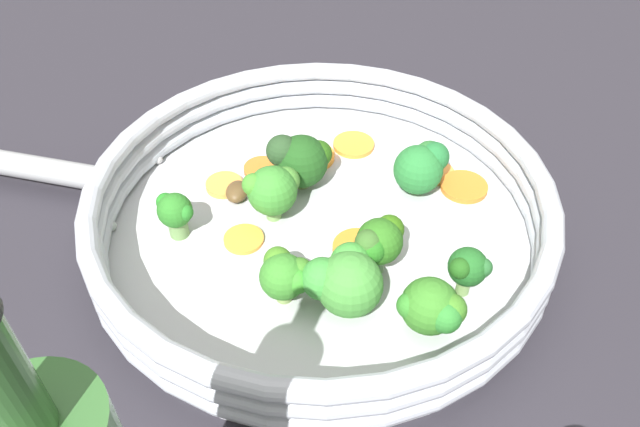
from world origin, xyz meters
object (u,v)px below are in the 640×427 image
object	(u,v)px
carrot_slice_7	(358,248)
broccoli_floret_0	(346,280)
broccoli_floret_5	(422,166)
broccoli_floret_8	(175,212)
broccoli_floret_3	(433,308)
broccoli_floret_6	(379,241)
carrot_slice_4	(312,156)
carrot_slice_6	(224,185)
carrot_slice_0	(464,187)
carrot_slice_2	(436,172)
broccoli_floret_7	(286,275)
skillet	(320,232)
broccoli_floret_2	(301,158)
broccoli_floret_4	(273,189)
broccoli_floret_1	(468,268)
carrot_slice_5	(244,239)
mushroom_piece_0	(237,192)
carrot_slice_1	(262,169)
carrot_slice_3	(354,145)

from	to	relation	value
carrot_slice_7	broccoli_floret_0	xyz separation A→B (m)	(0.01, 0.05, 0.02)
broccoli_floret_5	broccoli_floret_8	bearing A→B (deg)	14.23
carrot_slice_7	broccoli_floret_3	size ratio (longest dim) A/B	0.87
broccoli_floret_3	broccoli_floret_6	world-z (taller)	broccoli_floret_6
carrot_slice_4	carrot_slice_6	world-z (taller)	same
carrot_slice_0	carrot_slice_2	distance (m)	0.03
broccoli_floret_7	broccoli_floret_3	bearing A→B (deg)	161.95
carrot_slice_4	carrot_slice_6	bearing A→B (deg)	26.75
skillet	broccoli_floret_2	bearing A→B (deg)	-74.35
skillet	broccoli_floret_8	world-z (taller)	broccoli_floret_8
carrot_slice_0	broccoli_floret_2	world-z (taller)	broccoli_floret_2
carrot_slice_7	skillet	bearing A→B (deg)	-42.46
broccoli_floret_4	broccoli_floret_8	size ratio (longest dim) A/B	1.23
broccoli_floret_5	broccoli_floret_6	distance (m)	0.11
carrot_slice_0	broccoli_floret_1	xyz separation A→B (m)	(0.02, 0.12, 0.03)
broccoli_floret_1	broccoli_floret_5	world-z (taller)	broccoli_floret_5
carrot_slice_5	broccoli_floret_8	bearing A→B (deg)	-9.71
broccoli_floret_4	broccoli_floret_5	xyz separation A→B (m)	(-0.13, -0.03, -0.00)
carrot_slice_0	broccoli_floret_6	size ratio (longest dim) A/B	0.85
broccoli_floret_8	mushroom_piece_0	world-z (taller)	broccoli_floret_8
broccoli_floret_2	broccoli_floret_4	size ratio (longest dim) A/B	1.15
carrot_slice_5	mushroom_piece_0	distance (m)	0.05
carrot_slice_1	carrot_slice_5	distance (m)	0.09
carrot_slice_4	mushroom_piece_0	world-z (taller)	mushroom_piece_0
carrot_slice_3	carrot_slice_6	distance (m)	0.13
carrot_slice_0	broccoli_floret_5	world-z (taller)	broccoli_floret_5
carrot_slice_3	broccoli_floret_8	xyz separation A→B (m)	(0.15, 0.11, 0.02)
broccoli_floret_2	broccoli_floret_5	size ratio (longest dim) A/B	1.20
carrot_slice_0	broccoli_floret_7	size ratio (longest dim) A/B	1.00
carrot_slice_1	carrot_slice_5	xyz separation A→B (m)	(0.01, 0.09, -0.00)
carrot_slice_3	mushroom_piece_0	world-z (taller)	mushroom_piece_0
broccoli_floret_1	broccoli_floret_4	bearing A→B (deg)	-31.22
carrot_slice_6	broccoli_floret_7	bearing A→B (deg)	114.71
carrot_slice_0	carrot_slice_6	bearing A→B (deg)	-1.77
broccoli_floret_3	carrot_slice_1	bearing A→B (deg)	-54.94
carrot_slice_1	broccoli_floret_1	world-z (taller)	broccoli_floret_1
broccoli_floret_4	broccoli_floret_7	bearing A→B (deg)	97.66
carrot_slice_2	carrot_slice_4	size ratio (longest dim) A/B	0.77
carrot_slice_2	carrot_slice_7	bearing A→B (deg)	50.31
carrot_slice_0	carrot_slice_1	bearing A→B (deg)	-8.78
carrot_slice_5	broccoli_floret_5	size ratio (longest dim) A/B	0.68
carrot_slice_0	broccoli_floret_4	distance (m)	0.17
carrot_slice_5	broccoli_floret_2	world-z (taller)	broccoli_floret_2
broccoli_floret_2	broccoli_floret_7	world-z (taller)	broccoli_floret_2
broccoli_floret_0	broccoli_floret_2	world-z (taller)	same
carrot_slice_5	carrot_slice_7	xyz separation A→B (m)	(-0.09, 0.01, 0.00)
carrot_slice_3	mushroom_piece_0	xyz separation A→B (m)	(0.11, 0.07, 0.00)
skillet	carrot_slice_4	distance (m)	0.09
broccoli_floret_6	broccoli_floret_0	bearing A→B (deg)	51.42
mushroom_piece_0	broccoli_floret_8	bearing A→B (deg)	44.70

